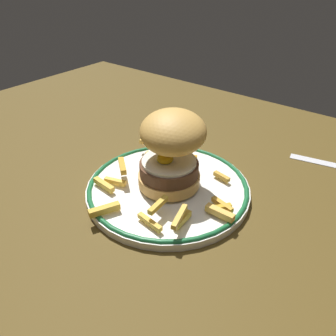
% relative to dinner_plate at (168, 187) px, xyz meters
% --- Properties ---
extents(ground_plane, '(1.44, 1.04, 0.04)m').
position_rel_dinner_plate_xyz_m(ground_plane, '(0.05, -0.05, -0.03)').
color(ground_plane, '#4F3C17').
extents(dinner_plate, '(0.26, 0.26, 0.02)m').
position_rel_dinner_plate_xyz_m(dinner_plate, '(0.00, 0.00, 0.00)').
color(dinner_plate, white).
rests_on(dinner_plate, ground_plane).
extents(burger, '(0.15, 0.15, 0.13)m').
position_rel_dinner_plate_xyz_m(burger, '(0.00, 0.01, 0.07)').
color(burger, '#D79E4F').
rests_on(burger, dinner_plate).
extents(fries_pile, '(0.24, 0.26, 0.03)m').
position_rel_dinner_plate_xyz_m(fries_pile, '(-0.00, -0.01, 0.02)').
color(fries_pile, '#EAAD50').
rests_on(fries_pile, dinner_plate).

